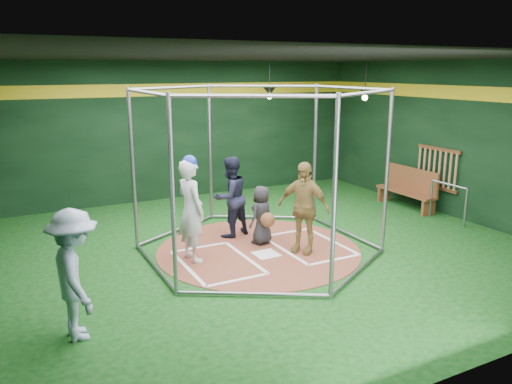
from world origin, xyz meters
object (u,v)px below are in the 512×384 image
umpire (230,197)px  dugout_bench (408,187)px  batter_figure (191,209)px  visitor_leopard (303,207)px

umpire → dugout_bench: bearing=163.7°
batter_figure → visitor_leopard: batter_figure is taller
batter_figure → umpire: 1.46m
visitor_leopard → dugout_bench: size_ratio=1.00×
visitor_leopard → umpire: visitor_leopard is taller
batter_figure → dugout_bench: (5.91, 0.88, -0.44)m
dugout_bench → umpire: bearing=179.9°
batter_figure → dugout_bench: batter_figure is taller
batter_figure → visitor_leopard: (1.96, -0.54, -0.09)m
umpire → dugout_bench: umpire is taller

